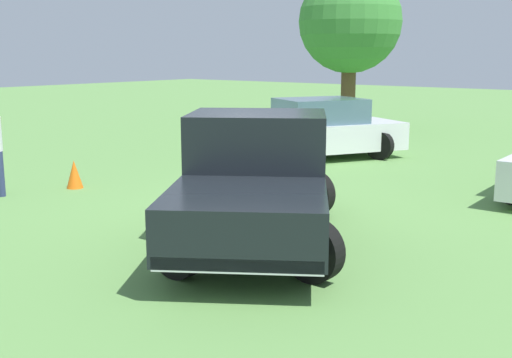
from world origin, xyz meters
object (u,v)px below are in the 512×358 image
at_px(sedan_near, 314,131).
at_px(traffic_cone, 74,174).
at_px(tree_back_right, 350,22).
at_px(pickup_truck, 257,176).

relative_size(sedan_near, traffic_cone, 8.81).
xyz_separation_m(sedan_near, tree_back_right, (-2.61, 6.18, 2.93)).
bearing_deg(sedan_near, pickup_truck, 55.98).
relative_size(pickup_truck, tree_back_right, 0.92).
bearing_deg(pickup_truck, sedan_near, 173.39).
bearing_deg(tree_back_right, sedan_near, -67.08).
bearing_deg(tree_back_right, traffic_cone, -85.87).
distance_m(pickup_truck, tree_back_right, 14.16).
height_order(pickup_truck, sedan_near, pickup_truck).
height_order(pickup_truck, traffic_cone, pickup_truck).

